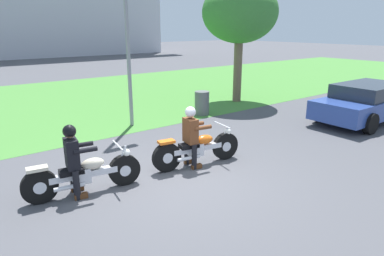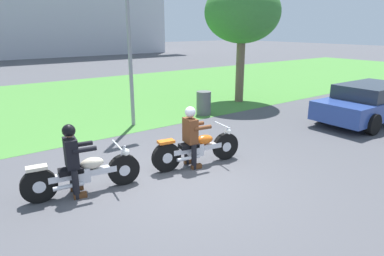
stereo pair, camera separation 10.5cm
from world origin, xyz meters
name	(u,v)px [view 1 (the left image)]	position (x,y,z in m)	size (l,w,h in m)	color
ground	(183,180)	(0.00, 0.00, 0.00)	(120.00, 120.00, 0.00)	#4C4C51
grass_verge	(49,103)	(0.00, 9.60, 0.00)	(60.00, 12.00, 0.01)	#478438
motorcycle_lead	(198,149)	(0.76, 0.47, 0.40)	(2.20, 0.69, 0.89)	black
rider_lead	(191,132)	(0.59, 0.50, 0.83)	(0.60, 0.52, 1.41)	black
motorcycle_follow	(84,174)	(-1.82, 0.70, 0.39)	(2.21, 0.69, 0.88)	black
rider_follow	(73,155)	(-1.99, 0.72, 0.82)	(0.60, 0.52, 1.40)	black
tree_roadside	(240,13)	(6.57, 5.00, 3.64)	(3.08, 3.08, 4.90)	brown
streetlight_pole	(129,3)	(1.26, 4.39, 3.77)	(0.96, 0.20, 6.08)	gray
trash_can	(202,103)	(3.86, 4.09, 0.43)	(0.53, 0.53, 0.86)	#595E5B
car_parked	(368,102)	(7.77, -0.02, 0.66)	(4.44, 1.97, 1.28)	black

